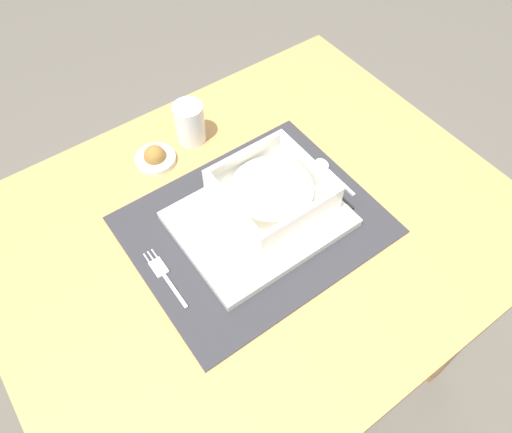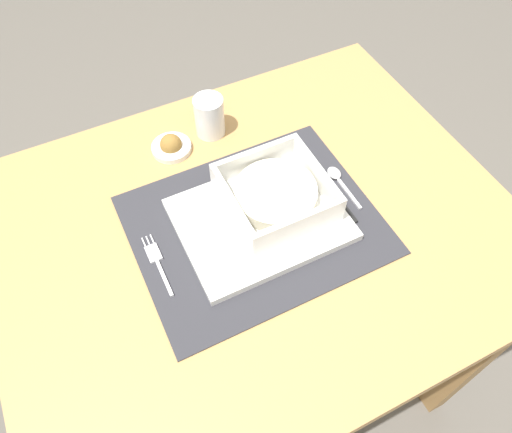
# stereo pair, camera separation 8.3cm
# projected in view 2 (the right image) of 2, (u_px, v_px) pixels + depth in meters

# --- Properties ---
(ground_plane) EXTENTS (6.00, 6.00, 0.00)m
(ground_plane) POSITION_uv_depth(u_px,v_px,m) (255.00, 365.00, 1.50)
(ground_plane) COLOR #59544C
(dining_table) EXTENTS (0.93, 0.74, 0.75)m
(dining_table) POSITION_uv_depth(u_px,v_px,m) (255.00, 257.00, 0.98)
(dining_table) COLOR #B2844C
(dining_table) RESTS_ON ground
(placemat) EXTENTS (0.43, 0.35, 0.00)m
(placemat) POSITION_uv_depth(u_px,v_px,m) (256.00, 226.00, 0.88)
(placemat) COLOR #2D2D33
(placemat) RESTS_ON dining_table
(serving_plate) EXTENTS (0.29, 0.23, 0.02)m
(serving_plate) POSITION_uv_depth(u_px,v_px,m) (259.00, 218.00, 0.88)
(serving_plate) COLOR white
(serving_plate) RESTS_ON placemat
(porridge_bowl) EXTENTS (0.18, 0.18, 0.06)m
(porridge_bowl) POSITION_uv_depth(u_px,v_px,m) (276.00, 195.00, 0.87)
(porridge_bowl) COLOR white
(porridge_bowl) RESTS_ON serving_plate
(fork) EXTENTS (0.02, 0.13, 0.00)m
(fork) POSITION_uv_depth(u_px,v_px,m) (157.00, 260.00, 0.84)
(fork) COLOR silver
(fork) RESTS_ON placemat
(spoon) EXTENTS (0.02, 0.11, 0.01)m
(spoon) POSITION_uv_depth(u_px,v_px,m) (337.00, 177.00, 0.94)
(spoon) COLOR silver
(spoon) RESTS_ON placemat
(butter_knife) EXTENTS (0.01, 0.14, 0.01)m
(butter_knife) POSITION_uv_depth(u_px,v_px,m) (337.00, 199.00, 0.91)
(butter_knife) COLOR black
(butter_knife) RESTS_ON placemat
(bread_knife) EXTENTS (0.01, 0.13, 0.01)m
(bread_knife) POSITION_uv_depth(u_px,v_px,m) (326.00, 198.00, 0.91)
(bread_knife) COLOR #59331E
(bread_knife) RESTS_ON placemat
(drinking_glass) EXTENTS (0.06, 0.06, 0.09)m
(drinking_glass) POSITION_uv_depth(u_px,v_px,m) (210.00, 117.00, 0.99)
(drinking_glass) COLOR white
(drinking_glass) RESTS_ON dining_table
(condiment_saucer) EXTENTS (0.08, 0.08, 0.04)m
(condiment_saucer) POSITION_uv_depth(u_px,v_px,m) (171.00, 146.00, 0.98)
(condiment_saucer) COLOR white
(condiment_saucer) RESTS_ON dining_table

